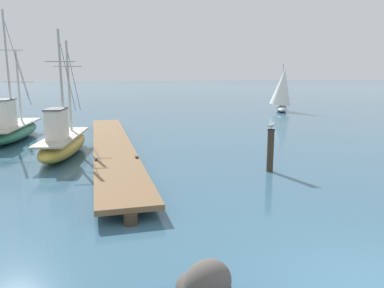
# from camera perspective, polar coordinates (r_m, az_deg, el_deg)

# --- Properties ---
(floating_dock) EXTENTS (3.05, 18.95, 0.53)m
(floating_dock) POSITION_cam_1_polar(r_m,az_deg,el_deg) (18.59, -12.35, -0.03)
(floating_dock) COLOR brown
(floating_dock) RESTS_ON ground
(fishing_boat_0) EXTENTS (2.44, 7.76, 7.34)m
(fishing_boat_0) POSITION_cam_1_polar(r_m,az_deg,el_deg) (23.52, -26.50, 2.14)
(fishing_boat_0) COLOR #337556
(fishing_boat_0) RESTS_ON ground
(fishing_boat_4) EXTENTS (2.16, 7.18, 5.81)m
(fishing_boat_4) POSITION_cam_1_polar(r_m,az_deg,el_deg) (18.13, -19.48, 0.30)
(fishing_boat_4) COLOR gold
(fishing_boat_4) RESTS_ON ground
(mooring_piling) EXTENTS (0.30, 0.30, 1.69)m
(mooring_piling) POSITION_cam_1_polar(r_m,az_deg,el_deg) (14.67, 12.14, -0.86)
(mooring_piling) COLOR #3D3023
(mooring_piling) RESTS_ON ground
(perched_seagull) EXTENTS (0.38, 0.15, 0.27)m
(perched_seagull) POSITION_cam_1_polar(r_m,az_deg,el_deg) (14.50, 12.26, 2.84)
(perched_seagull) COLOR gold
(perched_seagull) RESTS_ON mooring_piling
(shore_rock_near_right) EXTENTS (1.31, 1.37, 0.75)m
(shore_rock_near_right) POSITION_cam_1_polar(r_m,az_deg,el_deg) (6.57, 2.21, -21.26)
(shore_rock_near_right) COLOR #504B46
(shore_rock_near_right) RESTS_ON ground
(distant_sailboat) EXTENTS (3.10, 4.28, 4.82)m
(distant_sailboat) POSITION_cam_1_polar(r_m,az_deg,el_deg) (38.62, 13.92, 8.16)
(distant_sailboat) COLOR silver
(distant_sailboat) RESTS_ON ground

